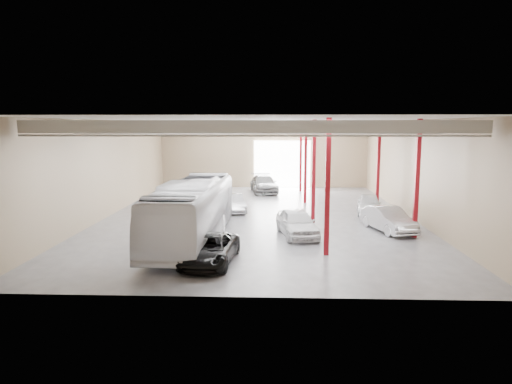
# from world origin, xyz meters

# --- Properties ---
(depot_shell) EXTENTS (22.12, 32.12, 7.06)m
(depot_shell) POSITION_xyz_m (0.13, 0.48, 4.98)
(depot_shell) COLOR #4F4F55
(depot_shell) RESTS_ON ground
(coach_bus) EXTENTS (3.42, 12.76, 3.53)m
(coach_bus) POSITION_xyz_m (-3.54, -7.43, 1.76)
(coach_bus) COLOR silver
(coach_bus) RESTS_ON ground
(black_sedan) EXTENTS (2.79, 5.20, 1.39)m
(black_sedan) POSITION_xyz_m (-2.00, -11.72, 0.69)
(black_sedan) COLOR black
(black_sedan) RESTS_ON ground
(car_row_a) EXTENTS (2.80, 5.07, 1.63)m
(car_row_a) POSITION_xyz_m (2.50, -6.00, 0.82)
(car_row_a) COLOR silver
(car_row_a) RESTS_ON ground
(car_row_b) EXTENTS (2.37, 4.29, 1.34)m
(car_row_b) POSITION_xyz_m (-2.00, 1.64, 0.67)
(car_row_b) COLOR #A5A4A9
(car_row_b) RESTS_ON ground
(car_row_c) EXTENTS (3.20, 6.12, 1.69)m
(car_row_c) POSITION_xyz_m (0.13, 12.00, 0.85)
(car_row_c) COLOR slate
(car_row_c) RESTS_ON ground
(car_right_near) EXTENTS (2.87, 4.96, 1.55)m
(car_right_near) POSITION_xyz_m (8.30, -4.52, 0.77)
(car_right_near) COLOR #AFB0B4
(car_right_near) RESTS_ON ground
(car_right_far) EXTENTS (2.41, 4.55, 1.47)m
(car_right_far) POSITION_xyz_m (8.30, 1.33, 0.74)
(car_right_far) COLOR silver
(car_right_far) RESTS_ON ground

